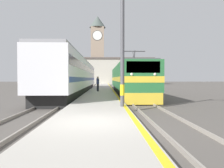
# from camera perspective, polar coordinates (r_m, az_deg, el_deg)

# --- Properties ---
(ground_plane) EXTENTS (200.00, 200.00, 0.00)m
(ground_plane) POSITION_cam_1_polar(r_m,az_deg,el_deg) (37.75, -2.59, -1.45)
(ground_plane) COLOR #514C47
(platform) EXTENTS (3.36, 140.00, 0.36)m
(platform) POSITION_cam_1_polar(r_m,az_deg,el_deg) (32.75, -2.68, -1.57)
(platform) COLOR #ADA89E
(platform) RESTS_ON ground
(rail_track_near) EXTENTS (2.83, 140.00, 0.16)m
(rail_track_near) POSITION_cam_1_polar(r_m,az_deg,el_deg) (32.86, 2.67, -1.82)
(rail_track_near) COLOR #514C47
(rail_track_near) RESTS_ON ground
(rail_track_far) EXTENTS (2.84, 140.00, 0.16)m
(rail_track_far) POSITION_cam_1_polar(r_m,az_deg,el_deg) (32.95, -8.14, -1.82)
(rail_track_far) COLOR #514C47
(rail_track_far) RESTS_ON ground
(locomotive_train) EXTENTS (2.92, 19.27, 4.37)m
(locomotive_train) POSITION_cam_1_polar(r_m,az_deg,el_deg) (24.47, 4.25, 1.09)
(locomotive_train) COLOR black
(locomotive_train) RESTS_ON ground
(passenger_train) EXTENTS (2.92, 31.40, 4.17)m
(passenger_train) POSITION_cam_1_polar(r_m,az_deg,el_deg) (28.62, -9.09, 2.11)
(passenger_train) COLOR black
(passenger_train) RESTS_ON ground
(catenary_mast) EXTENTS (1.98, 0.24, 7.93)m
(catenary_mast) POSITION_cam_1_polar(r_m,az_deg,el_deg) (12.14, 3.07, 13.02)
(catenary_mast) COLOR #4C4C51
(catenary_mast) RESTS_ON platform
(person_on_platform) EXTENTS (0.34, 0.34, 1.79)m
(person_on_platform) POSITION_cam_1_polar(r_m,az_deg,el_deg) (26.33, -3.73, 0.16)
(person_on_platform) COLOR #23232D
(person_on_platform) RESTS_ON platform
(clock_tower) EXTENTS (5.99, 5.99, 25.25)m
(clock_tower) POSITION_cam_1_polar(r_m,az_deg,el_deg) (82.92, -3.78, 9.50)
(clock_tower) COLOR gray
(clock_tower) RESTS_ON ground
(station_building) EXTENTS (26.29, 8.10, 8.73)m
(station_building) POSITION_cam_1_polar(r_m,az_deg,el_deg) (73.56, 0.37, 3.36)
(station_building) COLOR #B7B2A3
(station_building) RESTS_ON ground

